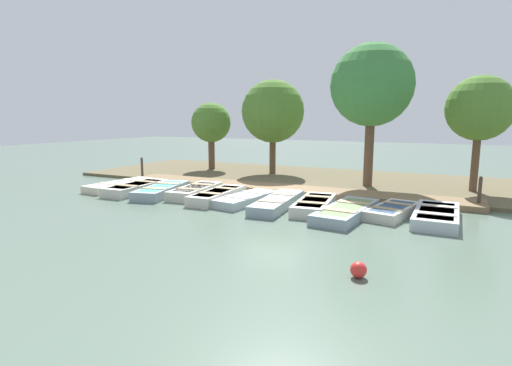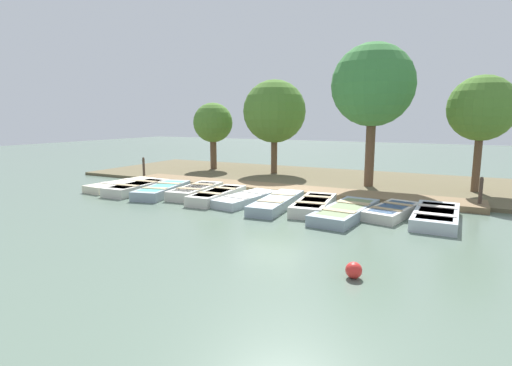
# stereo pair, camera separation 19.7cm
# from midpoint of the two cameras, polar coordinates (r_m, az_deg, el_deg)

# --- Properties ---
(ground_plane) EXTENTS (80.00, 80.00, 0.00)m
(ground_plane) POSITION_cam_midpoint_polar(r_m,az_deg,el_deg) (16.14, 2.62, -2.00)
(ground_plane) COLOR #566B5B
(shore_bank) EXTENTS (8.00, 24.00, 0.14)m
(shore_bank) POSITION_cam_midpoint_polar(r_m,az_deg,el_deg) (20.72, 8.36, 0.62)
(shore_bank) COLOR brown
(shore_bank) RESTS_ON ground_plane
(dock_walkway) EXTENTS (1.57, 15.34, 0.22)m
(dock_walkway) POSITION_cam_midpoint_polar(r_m,az_deg,el_deg) (17.26, 4.36, -0.91)
(dock_walkway) COLOR brown
(dock_walkway) RESTS_ON ground_plane
(rowboat_0) EXTENTS (3.35, 1.36, 0.34)m
(rowboat_0) POSITION_cam_midpoint_polar(r_m,az_deg,el_deg) (18.99, -18.35, -0.25)
(rowboat_0) COLOR beige
(rowboat_0) RESTS_ON ground_plane
(rowboat_1) EXTENTS (3.17, 1.24, 0.41)m
(rowboat_1) POSITION_cam_midpoint_polar(r_m,az_deg,el_deg) (17.84, -16.26, -0.62)
(rowboat_1) COLOR beige
(rowboat_1) RESTS_ON ground_plane
(rowboat_2) EXTENTS (3.45, 1.82, 0.40)m
(rowboat_2) POSITION_cam_midpoint_polar(r_m,az_deg,el_deg) (17.02, -12.90, -0.97)
(rowboat_2) COLOR #8C9EA8
(rowboat_2) RESTS_ON ground_plane
(rowboat_3) EXTENTS (3.06, 1.38, 0.41)m
(rowboat_3) POSITION_cam_midpoint_polar(r_m,az_deg,el_deg) (16.52, -8.27, -1.11)
(rowboat_3) COLOR beige
(rowboat_3) RESTS_ON ground_plane
(rowboat_4) EXTENTS (3.12, 1.08, 0.40)m
(rowboat_4) POSITION_cam_midpoint_polar(r_m,az_deg,el_deg) (15.50, -5.17, -1.75)
(rowboat_4) COLOR beige
(rowboat_4) RESTS_ON ground_plane
(rowboat_5) EXTENTS (3.09, 1.46, 0.33)m
(rowboat_5) POSITION_cam_midpoint_polar(r_m,az_deg,el_deg) (14.99, -1.10, -2.25)
(rowboat_5) COLOR #B2BCC1
(rowboat_5) RESTS_ON ground_plane
(rowboat_6) EXTENTS (3.65, 1.23, 0.37)m
(rowboat_6) POSITION_cam_midpoint_polar(r_m,az_deg,el_deg) (14.26, 3.42, -2.76)
(rowboat_6) COLOR #8C9EA8
(rowboat_6) RESTS_ON ground_plane
(rowboat_7) EXTENTS (3.04, 1.39, 0.39)m
(rowboat_7) POSITION_cam_midpoint_polar(r_m,az_deg,el_deg) (13.93, 8.68, -3.10)
(rowboat_7) COLOR beige
(rowboat_7) RESTS_ON ground_plane
(rowboat_8) EXTENTS (3.64, 1.52, 0.36)m
(rowboat_8) POSITION_cam_midpoint_polar(r_m,az_deg,el_deg) (13.23, 13.13, -3.98)
(rowboat_8) COLOR #8C9EA8
(rowboat_8) RESTS_ON ground_plane
(rowboat_9) EXTENTS (2.79, 1.58, 0.34)m
(rowboat_9) POSITION_cam_midpoint_polar(r_m,az_deg,el_deg) (13.75, 19.22, -3.80)
(rowboat_9) COLOR beige
(rowboat_9) RESTS_ON ground_plane
(rowboat_10) EXTENTS (3.13, 1.26, 0.38)m
(rowboat_10) POSITION_cam_midpoint_polar(r_m,az_deg,el_deg) (13.49, 24.71, -4.29)
(rowboat_10) COLOR #B2BCC1
(rowboat_10) RESTS_ON ground_plane
(mooring_post_near) EXTENTS (0.12, 0.12, 1.16)m
(mooring_post_near) POSITION_cam_midpoint_polar(r_m,az_deg,el_deg) (21.44, -15.49, 2.05)
(mooring_post_near) COLOR #47382D
(mooring_post_near) RESTS_ON ground_plane
(mooring_post_far) EXTENTS (0.12, 0.12, 1.16)m
(mooring_post_far) POSITION_cam_midpoint_polar(r_m,az_deg,el_deg) (15.88, 29.72, -1.27)
(mooring_post_far) COLOR #47382D
(mooring_post_far) RESTS_ON ground_plane
(buoy) EXTENTS (0.33, 0.33, 0.33)m
(buoy) POSITION_cam_midpoint_polar(r_m,az_deg,el_deg) (8.36, 14.46, -11.97)
(buoy) COLOR red
(buoy) RESTS_ON ground_plane
(park_tree_far_left) EXTENTS (2.31, 2.31, 4.04)m
(park_tree_far_left) POSITION_cam_midpoint_polar(r_m,az_deg,el_deg) (23.82, -5.94, 8.48)
(park_tree_far_left) COLOR brown
(park_tree_far_left) RESTS_ON ground_plane
(park_tree_left) EXTENTS (3.37, 3.37, 5.19)m
(park_tree_left) POSITION_cam_midpoint_polar(r_m,az_deg,el_deg) (21.88, 2.91, 10.14)
(park_tree_left) COLOR brown
(park_tree_left) RESTS_ON ground_plane
(park_tree_center) EXTENTS (3.56, 3.56, 6.34)m
(park_tree_center) POSITION_cam_midpoint_polar(r_m,az_deg,el_deg) (18.37, 16.67, 13.17)
(park_tree_center) COLOR brown
(park_tree_center) RESTS_ON ground_plane
(park_tree_right) EXTENTS (2.62, 2.62, 4.85)m
(park_tree_right) POSITION_cam_midpoint_polar(r_m,az_deg,el_deg) (18.60, 29.81, 9.18)
(park_tree_right) COLOR brown
(park_tree_right) RESTS_ON ground_plane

